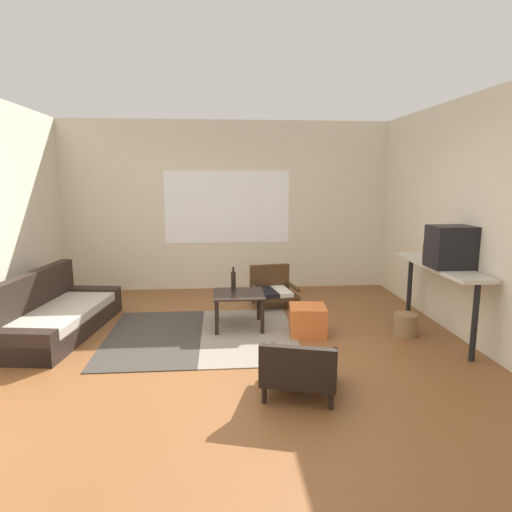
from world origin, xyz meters
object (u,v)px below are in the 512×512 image
console_shelf (440,273)px  crt_television (450,247)px  armchair_striped_foreground (300,368)px  wicker_basket (405,325)px  coffee_table (239,300)px  clay_vase (431,250)px  armchair_by_window (273,288)px  ottoman_orange (308,320)px  glass_bottle (233,280)px  couch (53,316)px

console_shelf → crt_television: 0.38m
armchair_striped_foreground → wicker_basket: armchair_striped_foreground is taller
coffee_table → clay_vase: size_ratio=1.78×
armchair_by_window → armchair_striped_foreground: armchair_by_window is taller
armchair_by_window → armchair_striped_foreground: bearing=-91.9°
ottoman_orange → wicker_basket: 1.13m
armchair_by_window → glass_bottle: size_ratio=2.32×
armchair_by_window → glass_bottle: bearing=-127.4°
coffee_table → crt_television: size_ratio=1.33×
clay_vase → console_shelf: bearing=-90.0°
console_shelf → wicker_basket: bearing=179.0°
crt_television → glass_bottle: size_ratio=1.58×
armchair_by_window → wicker_basket: armchair_by_window is taller
armchair_striped_foreground → clay_vase: clay_vase is taller
couch → wicker_basket: size_ratio=7.34×
armchair_striped_foreground → crt_television: crt_television is taller
console_shelf → wicker_basket: console_shelf is taller
armchair_by_window → ottoman_orange: 1.26m
armchair_striped_foreground → crt_television: 2.30m
couch → armchair_by_window: size_ratio=2.97×
coffee_table → ottoman_orange: size_ratio=1.48×
crt_television → coffee_table: bearing=164.5°
ottoman_orange → couch: bearing=175.0°
ottoman_orange → glass_bottle: bearing=151.3°
glass_bottle → armchair_striped_foreground: bearing=-75.4°
crt_television → console_shelf: bearing=89.1°
ottoman_orange → crt_television: bearing=-12.6°
armchair_by_window → console_shelf: bearing=-38.0°
armchair_by_window → clay_vase: clay_vase is taller
glass_bottle → crt_television: bearing=-18.9°
glass_bottle → clay_vase: bearing=-8.5°
armchair_striped_foreground → crt_television: (1.84, 1.11, 0.84)m
armchair_by_window → armchair_striped_foreground: 2.68m
crt_television → armchair_by_window: bearing=138.2°
armchair_striped_foreground → console_shelf: bearing=35.4°
wicker_basket → coffee_table: bearing=167.3°
coffee_table → armchair_by_window: 1.08m
ottoman_orange → glass_bottle: (-0.85, 0.47, 0.38)m
ottoman_orange → armchair_by_window: bearing=102.0°
glass_bottle → armchair_by_window: bearing=52.6°
ottoman_orange → console_shelf: 1.60m
coffee_table → ottoman_orange: 0.87m
clay_vase → armchair_by_window: bearing=147.4°
wicker_basket → glass_bottle: bearing=163.2°
armchair_striped_foreground → console_shelf: console_shelf is taller
couch → console_shelf: 4.50m
clay_vase → wicker_basket: size_ratio=1.25×
armchair_striped_foreground → ottoman_orange: 1.49m
couch → wicker_basket: (4.09, -0.39, -0.08)m
armchair_by_window → crt_television: bearing=-41.8°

